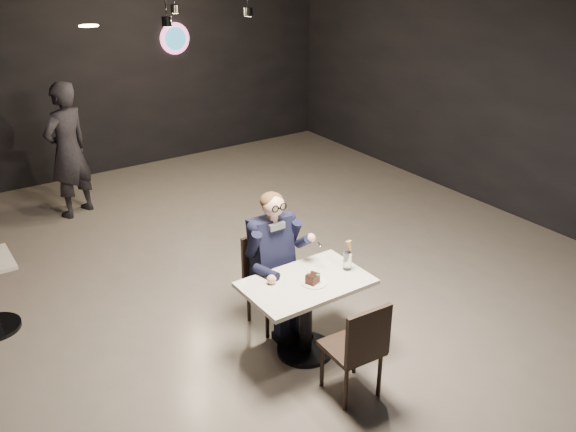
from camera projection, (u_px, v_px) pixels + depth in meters
floor at (291, 277)px, 6.86m from camera, size 9.00×9.00×0.00m
wall_sign at (175, 38)px, 9.79m from camera, size 0.50×0.06×0.50m
main_table at (306, 317)px, 5.48m from camera, size 1.10×0.70×0.75m
chair_far at (272, 283)px, 5.86m from camera, size 0.42×0.46×0.92m
chair_near at (352, 346)px, 4.96m from camera, size 0.45×0.48×0.92m
seated_man at (272, 259)px, 5.75m from camera, size 0.60×0.80×1.44m
dessert_plate at (314, 282)px, 5.30m from camera, size 0.23×0.23×0.01m
cake_slice at (313, 279)px, 5.26m from camera, size 0.13×0.12×0.08m
mint_leaf at (318, 275)px, 5.25m from camera, size 0.06×0.04×0.01m
sundae_glass at (347, 261)px, 5.48m from camera, size 0.08×0.08×0.17m
wafer_cone at (350, 247)px, 5.40m from camera, size 0.07×0.07×0.11m
passerby at (68, 150)px, 8.07m from camera, size 0.79×0.69×1.83m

